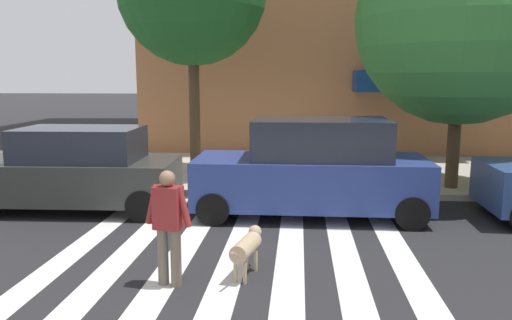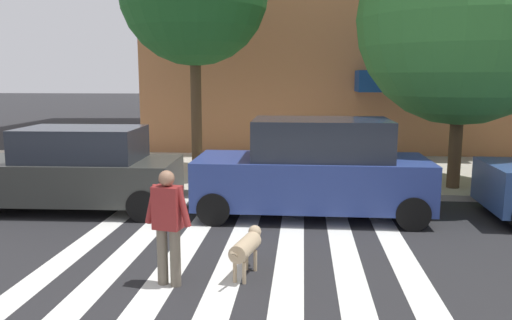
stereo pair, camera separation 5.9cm
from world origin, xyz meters
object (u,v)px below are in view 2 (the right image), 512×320
Objects in this scene: parked_car_behind_first at (77,170)px; street_tree_middle at (463,19)px; parked_car_third_in_line at (314,170)px; pedestrian_dog_walker at (168,221)px; dog_on_leash at (247,246)px.

street_tree_middle is at bearing 15.49° from parked_car_behind_first.
parked_car_third_in_line is at bearing -145.80° from street_tree_middle.
pedestrian_dog_walker is 1.46× the size of dog_on_leash.
parked_car_behind_first reaches higher than dog_on_leash.
street_tree_middle is at bearing 51.58° from dog_on_leash.
parked_car_third_in_line is 0.72× the size of street_tree_middle.
pedestrian_dog_walker is (-5.60, -6.20, -3.31)m from street_tree_middle.
parked_car_third_in_line is (5.12, -0.00, 0.10)m from parked_car_behind_first.
parked_car_third_in_line is 4.28× the size of dog_on_leash.
street_tree_middle reaches higher than pedestrian_dog_walker.
parked_car_behind_first is 5.12m from parked_car_third_in_line.
pedestrian_dog_walker is (-2.08, -3.80, -0.06)m from parked_car_third_in_line.
parked_car_behind_first is at bearing 140.57° from dog_on_leash.
street_tree_middle reaches higher than parked_car_third_in_line.
parked_car_third_in_line is 3.55m from dog_on_leash.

